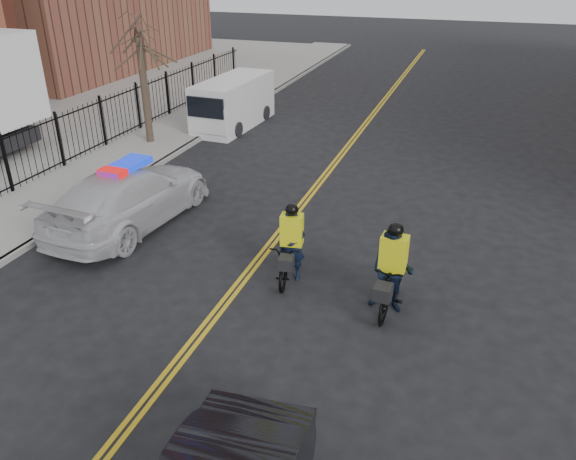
# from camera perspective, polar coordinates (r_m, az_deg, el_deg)

# --- Properties ---
(ground) EXTENTS (120.00, 120.00, 0.00)m
(ground) POSITION_cam_1_polar(r_m,az_deg,el_deg) (12.28, -7.64, -8.84)
(ground) COLOR black
(ground) RESTS_ON ground
(center_line_left) EXTENTS (0.10, 60.00, 0.01)m
(center_line_left) POSITION_cam_1_polar(r_m,az_deg,el_deg) (18.89, 2.77, 4.62)
(center_line_left) COLOR gold
(center_line_left) RESTS_ON ground
(center_line_right) EXTENTS (0.10, 60.00, 0.01)m
(center_line_right) POSITION_cam_1_polar(r_m,az_deg,el_deg) (18.85, 3.24, 4.56)
(center_line_right) COLOR gold
(center_line_right) RESTS_ON ground
(sidewalk) EXTENTS (3.00, 60.00, 0.15)m
(sidewalk) POSITION_cam_1_polar(r_m,az_deg,el_deg) (21.96, -16.27, 6.96)
(sidewalk) COLOR gray
(sidewalk) RESTS_ON ground
(curb) EXTENTS (0.20, 60.00, 0.15)m
(curb) POSITION_cam_1_polar(r_m,az_deg,el_deg) (21.17, -12.89, 6.63)
(curb) COLOR gray
(curb) RESTS_ON ground
(iron_fence) EXTENTS (0.12, 28.00, 2.00)m
(iron_fence) POSITION_cam_1_polar(r_m,az_deg,el_deg) (22.57, -19.76, 9.46)
(iron_fence) COLOR black
(iron_fence) RESTS_ON ground
(street_tree) EXTENTS (3.20, 3.20, 4.80)m
(street_tree) POSITION_cam_1_polar(r_m,az_deg,el_deg) (22.80, -14.75, 16.87)
(street_tree) COLOR #392B22
(street_tree) RESTS_ON sidewalk
(police_cruiser) EXTENTS (2.71, 5.90, 1.83)m
(police_cruiser) POSITION_cam_1_polar(r_m,az_deg,el_deg) (16.44, -15.78, 3.31)
(police_cruiser) COLOR silver
(police_cruiser) RESTS_ON ground
(cargo_van) EXTENTS (2.11, 5.05, 2.08)m
(cargo_van) POSITION_cam_1_polar(r_m,az_deg,el_deg) (25.27, -5.71, 12.63)
(cargo_van) COLOR silver
(cargo_van) RESTS_ON ground
(cyclist_near) EXTENTS (0.97, 2.06, 1.94)m
(cyclist_near) POSITION_cam_1_polar(r_m,az_deg,el_deg) (13.20, 0.38, -2.36)
(cyclist_near) COLOR black
(cyclist_near) RESTS_ON ground
(cyclist_far) EXTENTS (0.98, 2.11, 2.10)m
(cyclist_far) POSITION_cam_1_polar(r_m,az_deg,el_deg) (12.20, 10.45, -4.66)
(cyclist_far) COLOR black
(cyclist_far) RESTS_ON ground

